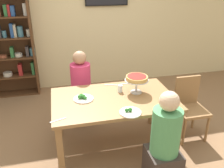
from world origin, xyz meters
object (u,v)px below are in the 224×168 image
object	(u,v)px
beer_glass_amber_tall	(166,100)
cutlery_knife_near	(58,120)
cutlery_fork_near	(111,85)
cutlery_knife_far	(127,84)
diner_near_right	(164,148)
water_glass_clear_near	(120,89)
diner_far_left	(82,92)
cutlery_fork_far	(142,82)
bookshelf	(0,37)
salad_plate_near_diner	(83,98)
dining_table	(114,104)
chair_head_east	(189,105)
deep_dish_pizza_stand	(137,79)
salad_plate_far_diner	(130,112)

from	to	relation	value
beer_glass_amber_tall	cutlery_knife_near	size ratio (longest dim) A/B	0.74
cutlery_fork_near	cutlery_knife_far	world-z (taller)	same
diner_near_right	water_glass_clear_near	bearing A→B (deg)	14.89
diner_far_left	cutlery_fork_far	world-z (taller)	diner_far_left
water_glass_clear_near	cutlery_knife_near	bearing A→B (deg)	-148.19
cutlery_fork_near	cutlery_knife_near	xyz separation A→B (m)	(-0.75, -0.74, 0.00)
diner_near_right	diner_far_left	distance (m)	1.66
diner_near_right	diner_far_left	bearing A→B (deg)	24.66
bookshelf	salad_plate_near_diner	size ratio (longest dim) A/B	8.87
salad_plate_near_diner	cutlery_fork_near	world-z (taller)	salad_plate_near_diner
dining_table	cutlery_knife_far	distance (m)	0.48
diner_far_left	chair_head_east	xyz separation A→B (m)	(1.43, -0.72, -0.01)
diner_far_left	beer_glass_amber_tall	distance (m)	1.41
salad_plate_near_diner	water_glass_clear_near	world-z (taller)	water_glass_clear_near
water_glass_clear_near	salad_plate_near_diner	bearing A→B (deg)	-169.11
bookshelf	diner_far_left	xyz separation A→B (m)	(1.27, -1.25, -0.64)
cutlery_fork_near	cutlery_knife_near	distance (m)	1.05
cutlery_fork_far	cutlery_knife_far	xyz separation A→B (m)	(-0.22, 0.00, 0.00)
diner_far_left	beer_glass_amber_tall	bearing A→B (deg)	39.94
salad_plate_near_diner	cutlery_fork_far	bearing A→B (deg)	19.95
cutlery_knife_near	cutlery_fork_far	distance (m)	1.40
diner_far_left	cutlery_fork_far	bearing A→B (deg)	65.29
deep_dish_pizza_stand	beer_glass_amber_tall	world-z (taller)	deep_dish_pizza_stand
cutlery_knife_far	cutlery_fork_far	bearing A→B (deg)	-174.73
diner_far_left	cutlery_fork_near	distance (m)	0.59
deep_dish_pizza_stand	cutlery_knife_near	size ratio (longest dim) A/B	1.73
diner_near_right	cutlery_knife_far	xyz separation A→B (m)	(-0.08, 1.13, 0.25)
dining_table	salad_plate_far_diner	xyz separation A→B (m)	(0.09, -0.38, 0.10)
diner_far_left	dining_table	bearing A→B (deg)	23.52
cutlery_fork_far	beer_glass_amber_tall	bearing A→B (deg)	103.84
bookshelf	beer_glass_amber_tall	xyz separation A→B (m)	(2.16, -2.31, -0.33)
chair_head_east	cutlery_fork_far	distance (m)	0.73
beer_glass_amber_tall	cutlery_fork_far	distance (m)	0.68
beer_glass_amber_tall	cutlery_knife_far	distance (m)	0.73
bookshelf	cutlery_knife_far	bearing A→B (deg)	-40.92
diner_far_left	salad_plate_near_diner	bearing A→B (deg)	-4.06
salad_plate_far_diner	beer_glass_amber_tall	xyz separation A→B (m)	(0.46, 0.08, 0.05)
dining_table	cutlery_fork_far	bearing A→B (deg)	37.01
cutlery_fork_near	cutlery_knife_far	distance (m)	0.23
chair_head_east	salad_plate_far_diner	size ratio (longest dim) A/B	3.54
dining_table	cutlery_knife_far	bearing A→B (deg)	53.30
salad_plate_far_diner	cutlery_fork_near	world-z (taller)	salad_plate_far_diner
dining_table	cutlery_knife_far	xyz separation A→B (m)	(0.28, 0.38, 0.09)
deep_dish_pizza_stand	salad_plate_far_diner	world-z (taller)	deep_dish_pizza_stand
cutlery_fork_near	salad_plate_far_diner	bearing A→B (deg)	109.25
diner_far_left	cutlery_fork_far	distance (m)	0.95
cutlery_knife_near	cutlery_knife_far	size ratio (longest dim) A/B	1.00
bookshelf	salad_plate_far_diner	world-z (taller)	bookshelf
bookshelf	salad_plate_far_diner	xyz separation A→B (m)	(1.69, -2.39, -0.38)
dining_table	salad_plate_near_diner	world-z (taller)	salad_plate_near_diner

